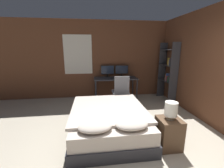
# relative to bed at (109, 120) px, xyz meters

# --- Properties ---
(wall_back) EXTENTS (12.00, 0.08, 2.70)m
(wall_back) POSITION_rel_bed_xyz_m (0.48, 2.53, 1.09)
(wall_back) COLOR brown
(wall_back) RESTS_ON ground_plane
(wall_side_right) EXTENTS (0.06, 12.00, 2.70)m
(wall_side_right) POSITION_rel_bed_xyz_m (2.39, 0.28, 1.09)
(wall_side_right) COLOR brown
(wall_side_right) RESTS_ON ground_plane
(bed) EXTENTS (1.55, 1.94, 0.60)m
(bed) POSITION_rel_bed_xyz_m (0.00, 0.00, 0.00)
(bed) COLOR #2D2D33
(bed) RESTS_ON ground_plane
(nightstand) EXTENTS (0.39, 0.40, 0.56)m
(nightstand) POSITION_rel_bed_xyz_m (1.01, -0.65, 0.01)
(nightstand) COLOR brown
(nightstand) RESTS_ON ground_plane
(bedside_lamp) EXTENTS (0.22, 0.22, 0.31)m
(bedside_lamp) POSITION_rel_bed_xyz_m (1.01, -0.65, 0.48)
(bedside_lamp) COLOR gray
(bedside_lamp) RESTS_ON nightstand
(desk) EXTENTS (1.49, 0.65, 0.75)m
(desk) POSITION_rel_bed_xyz_m (0.48, 2.13, 0.40)
(desk) COLOR #38383D
(desk) RESTS_ON ground_plane
(monitor_left) EXTENTS (0.47, 0.16, 0.41)m
(monitor_left) POSITION_rel_bed_xyz_m (0.22, 2.36, 0.72)
(monitor_left) COLOR black
(monitor_left) RESTS_ON desk
(monitor_right) EXTENTS (0.47, 0.16, 0.41)m
(monitor_right) POSITION_rel_bed_xyz_m (0.74, 2.36, 0.72)
(monitor_right) COLOR black
(monitor_right) RESTS_ON desk
(keyboard) EXTENTS (0.37, 0.13, 0.02)m
(keyboard) POSITION_rel_bed_xyz_m (0.48, 1.91, 0.50)
(keyboard) COLOR black
(keyboard) RESTS_ON desk
(computer_mouse) EXTENTS (0.07, 0.05, 0.04)m
(computer_mouse) POSITION_rel_bed_xyz_m (0.76, 1.91, 0.51)
(computer_mouse) COLOR black
(computer_mouse) RESTS_ON desk
(office_chair) EXTENTS (0.52, 0.52, 0.98)m
(office_chair) POSITION_rel_bed_xyz_m (0.51, 1.34, 0.14)
(office_chair) COLOR black
(office_chair) RESTS_ON ground_plane
(bookshelf) EXTENTS (0.27, 0.84, 1.94)m
(bookshelf) POSITION_rel_bed_xyz_m (2.20, 1.71, 0.79)
(bookshelf) COLOR #333338
(bookshelf) RESTS_ON ground_plane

